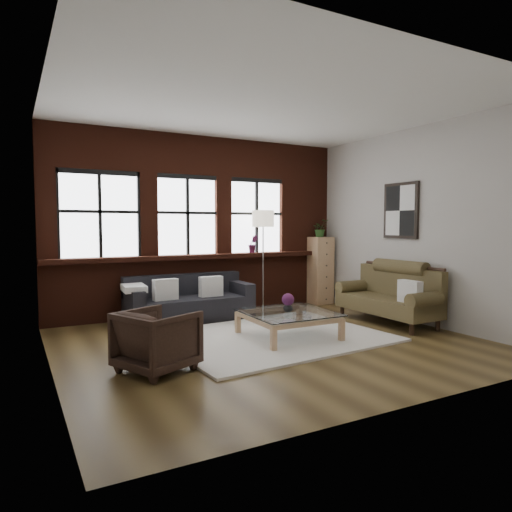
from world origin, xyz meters
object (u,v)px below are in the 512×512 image
vintage_settee (387,294)px  floor_lamp (263,257)px  drawer_chest (320,270)px  dark_sofa (190,298)px  armchair (157,340)px  vase (288,307)px  coffee_table (288,325)px

vintage_settee → floor_lamp: 2.31m
drawer_chest → floor_lamp: floor_lamp is taller
drawer_chest → dark_sofa: bearing=-173.7°
dark_sofa → vintage_settee: vintage_settee is taller
floor_lamp → dark_sofa: bearing=-176.1°
drawer_chest → floor_lamp: size_ratio=0.67×
armchair → drawer_chest: drawer_chest is taller
dark_sofa → drawer_chest: drawer_chest is taller
drawer_chest → floor_lamp: bearing=-171.4°
vintage_settee → vase: vintage_settee is taller
armchair → floor_lamp: (2.72, 2.47, 0.67)m
vase → drawer_chest: 3.05m
dark_sofa → vase: 2.00m
vintage_settee → floor_lamp: floor_lamp is taller
dark_sofa → vase: dark_sofa is taller
dark_sofa → floor_lamp: floor_lamp is taller
vase → floor_lamp: bearing=70.5°
vase → dark_sofa: bearing=113.2°
vintage_settee → coffee_table: bearing=-177.1°
armchair → drawer_chest: bearing=-82.0°
coffee_table → vase: bearing=-90.0°
vintage_settee → drawer_chest: (0.16, 2.06, 0.19)m
dark_sofa → vase: size_ratio=14.81×
coffee_table → floor_lamp: floor_lamp is taller
vintage_settee → vase: 1.98m
dark_sofa → drawer_chest: (2.93, 0.32, 0.30)m
coffee_table → drawer_chest: (2.14, 2.16, 0.49)m
coffee_table → vase: (0.00, -0.00, 0.27)m
vintage_settee → drawer_chest: bearing=85.5°
vase → vintage_settee: bearing=2.9°
vase → drawer_chest: drawer_chest is taller
vintage_settee → armchair: size_ratio=2.44×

